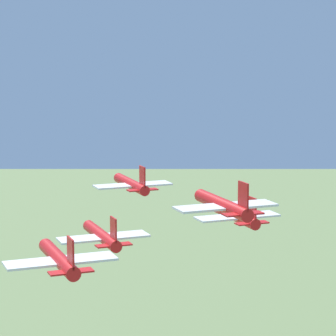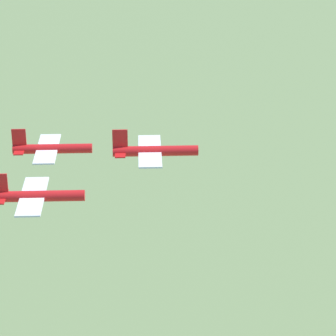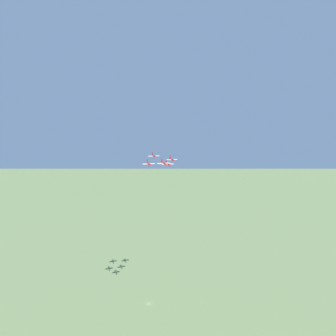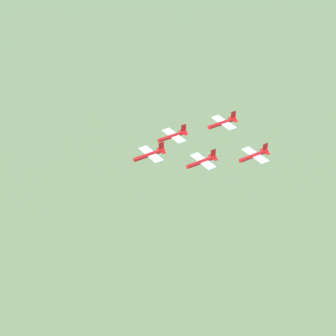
% 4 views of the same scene
% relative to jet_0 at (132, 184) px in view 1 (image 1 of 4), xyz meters
% --- Properties ---
extents(jet_0, '(8.79, 9.04, 3.04)m').
position_rel_jet_0_xyz_m(jet_0, '(0.00, 0.00, 0.00)').
color(jet_0, red).
extents(jet_1, '(8.79, 9.04, 3.04)m').
position_rel_jet_0_xyz_m(jet_1, '(-10.16, -8.98, -2.54)').
color(jet_1, red).
extents(jet_2, '(8.79, 9.04, 3.04)m').
position_rel_jet_0_xyz_m(jet_2, '(2.91, -13.25, -1.67)').
color(jet_2, red).
extents(jet_3, '(8.79, 9.04, 3.04)m').
position_rel_jet_0_xyz_m(jet_3, '(-20.32, -17.96, -1.09)').
color(jet_3, red).
extents(jet_4, '(8.79, 9.04, 3.04)m').
position_rel_jet_0_xyz_m(jet_4, '(-7.25, -22.23, 2.10)').
color(jet_4, red).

